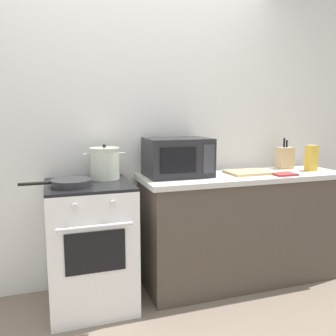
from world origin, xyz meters
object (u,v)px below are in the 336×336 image
object	(u,v)px
pasta_box	(311,158)
stock_pot	(105,163)
knife_block	(285,158)
frying_pan	(71,183)
microwave	(178,157)
stove	(91,245)
cutting_board	(249,172)
oven_mitt	(284,174)

from	to	relation	value
pasta_box	stock_pot	bearing A→B (deg)	174.79
stock_pot	knife_block	world-z (taller)	knife_block
frying_pan	pasta_box	xyz separation A→B (m)	(2.02, 0.05, 0.08)
frying_pan	microwave	world-z (taller)	microwave
stove	cutting_board	world-z (taller)	cutting_board
stock_pot	frying_pan	world-z (taller)	stock_pot
microwave	knife_block	xyz separation A→B (m)	(1.05, 0.06, -0.05)
frying_pan	pasta_box	size ratio (longest dim) A/B	2.18
cutting_board	pasta_box	distance (m)	0.60
stock_pot	knife_block	bearing A→B (deg)	0.34
stove	stock_pot	xyz separation A→B (m)	(0.14, 0.13, 0.58)
stock_pot	frying_pan	bearing A→B (deg)	-141.01
frying_pan	pasta_box	bearing A→B (deg)	1.48
microwave	pasta_box	world-z (taller)	microwave
oven_mitt	cutting_board	bearing A→B (deg)	144.74
stove	microwave	distance (m)	0.93
stock_pot	cutting_board	xyz separation A→B (m)	(1.16, -0.13, -0.11)
stock_pot	oven_mitt	size ratio (longest dim) A/B	1.71
frying_pan	cutting_board	distance (m)	1.43
stock_pot	frying_pan	size ratio (longest dim) A/B	0.64
microwave	oven_mitt	xyz separation A→B (m)	(0.83, -0.24, -0.14)
microwave	pasta_box	bearing A→B (deg)	-5.17
stove	pasta_box	size ratio (longest dim) A/B	4.18
microwave	stove	bearing A→B (deg)	-173.58
stove	frying_pan	distance (m)	0.51
stove	microwave	bearing A→B (deg)	6.42
microwave	stock_pot	bearing A→B (deg)	174.72
stock_pot	pasta_box	size ratio (longest dim) A/B	1.40
stock_pot	frying_pan	xyz separation A→B (m)	(-0.26, -0.21, -0.09)
pasta_box	stove	bearing A→B (deg)	179.13
knife_block	cutting_board	bearing A→B (deg)	-162.66
pasta_box	oven_mitt	distance (m)	0.40
frying_pan	pasta_box	distance (m)	2.02
knife_block	oven_mitt	distance (m)	0.38
stock_pot	oven_mitt	world-z (taller)	stock_pot
stove	oven_mitt	xyz separation A→B (m)	(1.53, -0.16, 0.47)
cutting_board	stock_pot	bearing A→B (deg)	173.62
pasta_box	oven_mitt	bearing A→B (deg)	-160.51
stove	oven_mitt	world-z (taller)	oven_mitt
stock_pot	microwave	world-z (taller)	microwave
cutting_board	knife_block	size ratio (longest dim) A/B	1.31
stove	frying_pan	world-z (taller)	frying_pan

